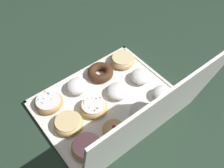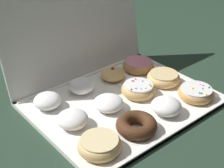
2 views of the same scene
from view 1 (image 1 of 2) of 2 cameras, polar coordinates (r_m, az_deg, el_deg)
ground_plane at (r=1.05m, az=-1.20°, el=-4.22°), size 3.00×3.00×0.00m
donut_box at (r=1.05m, az=-1.21°, el=-4.05°), size 0.55×0.42×0.01m
box_lid_open at (r=0.78m, az=10.17°, el=-7.37°), size 0.55×0.09×0.41m
glazed_ring_donut_0 at (r=1.18m, az=2.42°, el=5.49°), size 0.12×0.12×0.04m
chocolate_cake_ring_donut_1 at (r=1.12m, az=-2.64°, el=2.63°), size 0.12×0.12×0.04m
powdered_filled_donut_2 at (r=1.07m, az=-7.86°, el=-0.46°), size 0.09×0.09×0.05m
sprinkle_donut_3 at (r=1.05m, az=-14.08°, el=-3.99°), size 0.11×0.11×0.04m
powdered_filled_donut_4 at (r=1.11m, az=6.41°, el=1.84°), size 0.09×0.09×0.05m
powdered_filled_donut_5 at (r=1.05m, az=1.19°, el=-1.53°), size 0.09×0.09×0.04m
sprinkle_donut_6 at (r=1.01m, az=-4.33°, el=-4.95°), size 0.11×0.11×0.04m
glazed_ring_donut_7 at (r=0.98m, az=-9.84°, el=-8.73°), size 0.11×0.11×0.04m
powdered_filled_donut_8 at (r=1.06m, az=11.38°, el=-2.15°), size 0.08×0.08×0.04m
powdered_filled_donut_9 at (r=1.00m, az=6.43°, el=-6.00°), size 0.08×0.08×0.04m
jelly_filled_donut_10 at (r=0.95m, az=0.40°, el=-10.17°), size 0.09×0.09×0.05m
pink_frosted_donut_11 at (r=0.92m, az=-5.66°, el=-13.93°), size 0.11×0.11×0.03m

